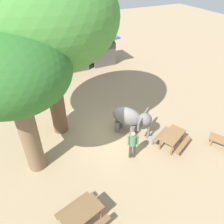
% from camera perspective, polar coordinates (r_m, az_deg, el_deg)
% --- Properties ---
extents(ground_plane, '(60.00, 60.00, 0.00)m').
position_cam_1_polar(ground_plane, '(12.43, 0.35, -5.79)').
color(ground_plane, tan).
extents(elephant, '(2.05, 2.15, 1.57)m').
position_cam_1_polar(elephant, '(11.97, 4.86, -1.62)').
color(elephant, slate).
rests_on(elephant, ground_plane).
extents(person_handler, '(0.48, 0.32, 1.62)m').
position_cam_1_polar(person_handler, '(10.59, 5.38, -7.96)').
color(person_handler, '#3F3833').
rests_on(person_handler, ground_plane).
extents(shade_tree_main, '(6.65, 6.10, 8.43)m').
position_cam_1_polar(shade_tree_main, '(10.40, -17.59, 21.93)').
color(shade_tree_main, brown).
rests_on(shade_tree_main, ground_plane).
extents(shade_tree_secondary, '(4.34, 3.98, 6.40)m').
position_cam_1_polar(shade_tree_secondary, '(8.64, -24.41, 8.58)').
color(shade_tree_secondary, brown).
rests_on(shade_tree_secondary, ground_plane).
extents(wooden_bench, '(1.04, 1.41, 0.88)m').
position_cam_1_polar(wooden_bench, '(12.61, 26.79, -6.98)').
color(wooden_bench, olive).
rests_on(wooden_bench, ground_plane).
extents(picnic_table_near, '(1.98, 1.97, 0.78)m').
position_cam_1_polar(picnic_table_near, '(11.79, 15.25, -6.29)').
color(picnic_table_near, olive).
rests_on(picnic_table_near, ground_plane).
extents(picnic_table_far, '(1.83, 1.82, 0.78)m').
position_cam_1_polar(picnic_table_far, '(8.84, -7.74, -24.77)').
color(picnic_table_far, brown).
rests_on(picnic_table_far, ground_plane).
extents(market_stall_teal, '(2.50, 2.50, 2.52)m').
position_cam_1_polar(market_stall_teal, '(19.11, -25.09, 10.51)').
color(market_stall_teal, '#59514C').
rests_on(market_stall_teal, ground_plane).
extents(market_stall_white, '(2.50, 2.50, 2.52)m').
position_cam_1_polar(market_stall_white, '(19.25, -17.42, 12.44)').
color(market_stall_white, '#59514C').
rests_on(market_stall_white, ground_plane).
extents(market_stall_orange, '(2.50, 2.50, 2.52)m').
position_cam_1_polar(market_stall_orange, '(19.75, -9.90, 14.11)').
color(market_stall_orange, '#59514C').
rests_on(market_stall_orange, ground_plane).
extents(market_stall_blue, '(2.50, 2.50, 2.52)m').
position_cam_1_polar(market_stall_blue, '(20.56, -2.76, 15.46)').
color(market_stall_blue, '#59514C').
rests_on(market_stall_blue, ground_plane).
extents(feed_bucket, '(0.36, 0.36, 0.32)m').
position_cam_1_polar(feed_bucket, '(12.01, 10.01, -7.24)').
color(feed_bucket, gray).
rests_on(feed_bucket, ground_plane).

